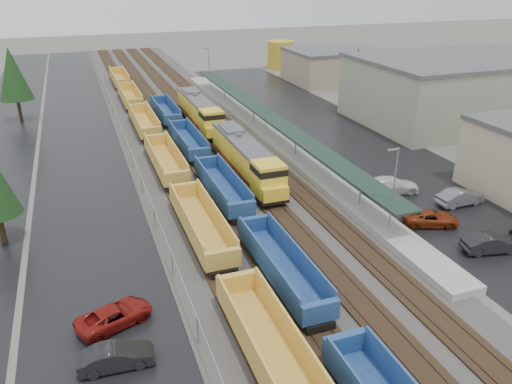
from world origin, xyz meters
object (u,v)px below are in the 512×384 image
Objects in this scene: parked_car_east_c at (392,185)px; well_string_yellow at (165,161)px; locomotive_lead at (246,159)px; parked_car_east_e at (460,197)px; well_string_blue at (247,221)px; parked_car_east_b at (431,218)px; locomotive_trail at (200,112)px; parked_car_west_b at (116,357)px; parked_car_west_c at (114,316)px; storage_tank at (281,55)px; parked_car_east_a at (491,243)px.

well_string_yellow is at bearing 70.03° from parked_car_east_c.
parked_car_east_e is at bearing -37.85° from locomotive_lead.
locomotive_lead is 12.59m from well_string_blue.
well_string_blue is at bearing 95.85° from parked_car_east_b.
locomotive_trail is 48.55m from parked_car_west_b.
parked_car_east_b is at bearing -172.39° from parked_car_east_c.
parked_car_east_c reaches higher than parked_car_west_c.
parked_car_east_c is at bearing 10.53° from well_string_blue.
parked_car_east_e is at bearing -98.96° from storage_tank.
parked_car_west_b is at bearing 154.10° from parked_car_west_c.
locomotive_lead is 1.00× the size of locomotive_trail.
locomotive_trail is 33.15m from well_string_blue.
locomotive_lead reaches higher than parked_car_east_a.
parked_car_east_b is at bearing -102.97° from parked_car_west_c.
storage_tank is at bearing 0.54° from parked_car_east_a.
parked_car_east_e is at bearing -36.57° from well_string_yellow.
storage_tank is 1.10× the size of parked_car_east_c.
well_string_yellow reaches higher than parked_car_east_c.
locomotive_trail reaches higher than well_string_blue.
well_string_blue is 18.28× the size of parked_car_west_c.
parked_car_east_e is at bearing -4.53° from well_string_blue.
well_string_blue is at bearing -76.91° from well_string_yellow.
storage_tank reaches higher than parked_car_west_c.
storage_tank is at bearing 8.21° from parked_car_east_b.
parked_car_east_a is at bearing -100.68° from storage_tank.
well_string_blue is 14.64× the size of storage_tank.
parked_car_west_c is 1.01× the size of parked_car_east_b.
storage_tank is 93.35m from parked_car_west_c.
parked_car_west_c is 1.06× the size of parked_car_east_a.
locomotive_lead is at bearing -33.60° from well_string_yellow.
parked_car_west_b is at bearing -134.22° from well_string_blue.
storage_tank is at bearing 65.44° from well_string_blue.
parked_car_west_b is at bearing 106.78° from parked_car_east_a.
parked_car_east_a is at bearing -29.17° from well_string_blue.
locomotive_trail is 3.03× the size of storage_tank.
parked_car_east_a is 5.80m from parked_car_east_b.
storage_tank reaches higher than locomotive_lead.
parked_car_west_c is (-45.39, -81.53, -2.42)m from storage_tank.
locomotive_lead is 67.48m from storage_tank.
locomotive_trail is at bearing 90.00° from locomotive_lead.
parked_car_west_b is (-45.65, -85.48, -2.39)m from storage_tank.
locomotive_trail reaches higher than well_string_yellow.
locomotive_trail is 3.33× the size of parked_car_east_c.
well_string_blue is at bearing -76.17° from parked_car_west_c.
parked_car_west_c is 0.88× the size of parked_car_east_c.
parked_car_east_b is (-17.18, -76.98, -2.42)m from storage_tank.
parked_car_west_b is 0.89× the size of parked_car_east_e.
locomotive_lead reaches higher than parked_car_west_b.
parked_car_east_a is at bearing -72.29° from locomotive_trail.
well_string_yellow reaches higher than parked_car_west_c.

